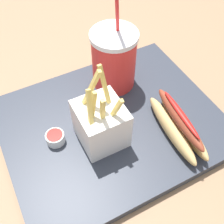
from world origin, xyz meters
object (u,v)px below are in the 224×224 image
object	(u,v)px
fries_basket	(101,123)
hot_dog_1	(178,125)
ketchup_cup_1	(55,138)
soda_cup	(114,59)

from	to	relation	value
fries_basket	hot_dog_1	distance (m)	0.15
hot_dog_1	ketchup_cup_1	bearing A→B (deg)	157.61
soda_cup	hot_dog_1	distance (m)	0.19
soda_cup	fries_basket	distance (m)	0.16
soda_cup	ketchup_cup_1	xyz separation A→B (m)	(-0.18, -0.09, -0.06)
hot_dog_1	ketchup_cup_1	distance (m)	0.24
ketchup_cup_1	hot_dog_1	bearing A→B (deg)	-22.39
soda_cup	fries_basket	size ratio (longest dim) A/B	1.43
soda_cup	ketchup_cup_1	size ratio (longest dim) A/B	6.52
soda_cup	ketchup_cup_1	bearing A→B (deg)	-152.37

